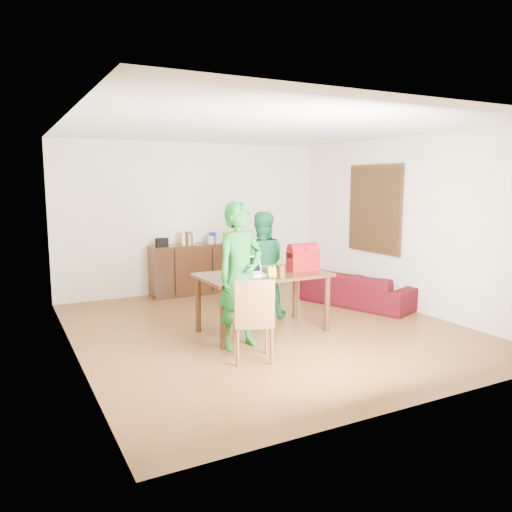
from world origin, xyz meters
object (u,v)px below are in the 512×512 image
table (263,281)px  sofa (358,289)px  red_bag (303,260)px  bottle (282,271)px  laptop (253,272)px  person_near (240,275)px  person_far (261,265)px  chair (253,337)px

table → sofa: size_ratio=0.93×
red_bag → sofa: (1.48, 0.62, -0.67)m
bottle → laptop: bearing=132.8°
laptop → person_near: bearing=-127.7°
person_near → person_far: bearing=40.1°
table → person_near: size_ratio=0.97×
person_far → sofa: (1.74, -0.11, -0.52)m
chair → table: bearing=75.4°
red_bag → laptop: bearing=-172.9°
bottle → red_bag: size_ratio=0.43×
person_near → laptop: (0.34, 0.34, -0.04)m
table → person_far: (0.33, 0.67, 0.09)m
person_near → red_bag: (1.13, 0.37, 0.06)m
person_near → bottle: (0.61, 0.05, -0.00)m
sofa → person_near: bearing=90.4°
chair → bottle: size_ratio=5.55×
table → red_bag: (0.59, -0.05, 0.25)m
laptop → bottle: bearing=-39.8°
bottle → sofa: bearing=25.1°
sofa → red_bag: bearing=92.4°
chair → person_far: 1.93m
sofa → person_far: bearing=66.2°
table → bottle: bearing=-79.6°
chair → person_far: person_far is taller
table → bottle: bottle is taller
red_bag → sofa: red_bag is taller
table → person_far: size_ratio=1.09×
person_far → laptop: 0.92m
table → sofa: table is taller
red_bag → table: bearing=-179.9°
sofa → bottle: bearing=94.8°
person_far → laptop: size_ratio=4.33×
laptop → sofa: bearing=23.3°
red_bag → person_far: bearing=115.0°
laptop → sofa: size_ratio=0.20×
bottle → sofa: (1.99, 0.93, -0.61)m
table → person_far: 0.75m
laptop → sofa: 2.42m
laptop → red_bag: size_ratio=0.91×
chair → laptop: size_ratio=2.64×
chair → red_bag: bearing=55.2°
person_far → bottle: 1.08m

